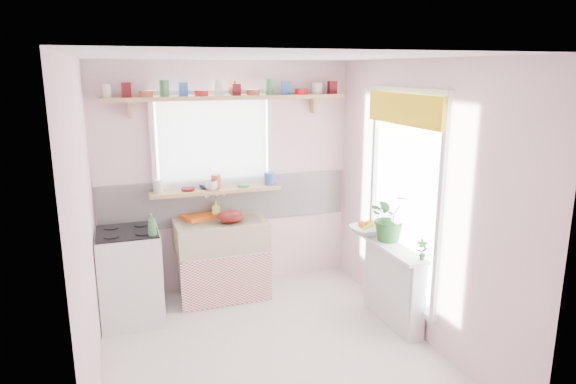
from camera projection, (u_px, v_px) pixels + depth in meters
name	position (u px, v px, depth m)	size (l,w,h in m)	color
room	(308.00, 176.00, 5.13)	(3.20, 3.20, 3.20)	silver
sink_unit	(222.00, 258.00, 5.49)	(0.95, 0.65, 1.11)	white
cooker	(130.00, 276.00, 4.96)	(0.58, 0.58, 0.93)	white
radiator_ledge	(393.00, 283.00, 4.96)	(0.22, 0.95, 0.78)	white
windowsill	(216.00, 190.00, 5.50)	(1.40, 0.22, 0.04)	tan
pine_shelf	(228.00, 98.00, 5.31)	(2.52, 0.24, 0.04)	tan
shelf_crockery	(227.00, 90.00, 5.29)	(2.47, 0.11, 0.12)	silver
sill_crockery	(216.00, 183.00, 5.48)	(1.35, 0.11, 0.12)	silver
dish_tray	(202.00, 216.00, 5.53)	(0.39, 0.30, 0.04)	orange
colander	(230.00, 216.00, 5.35)	(0.29, 0.29, 0.13)	#611210
jade_plant	(390.00, 217.00, 4.97)	(0.43, 0.37, 0.48)	#265C24
fruit_bowl	(367.00, 230.00, 5.20)	(0.34, 0.34, 0.08)	silver
herb_pot	(422.00, 250.00, 4.49)	(0.10, 0.07, 0.19)	#295B24
soap_bottle_sink	(216.00, 208.00, 5.56)	(0.08, 0.09, 0.19)	#D9E164
sill_cup	(211.00, 186.00, 5.41)	(0.13, 0.13, 0.10)	silver
sill_bowl	(207.00, 186.00, 5.51)	(0.17, 0.17, 0.05)	#344DA9
shelf_vase	(235.00, 88.00, 5.35)	(0.14, 0.14, 0.15)	#A66533
cooker_bottle	(152.00, 225.00, 4.70)	(0.08, 0.08, 0.21)	#3F7E49
fruit	(367.00, 224.00, 5.19)	(0.20, 0.14, 0.10)	orange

